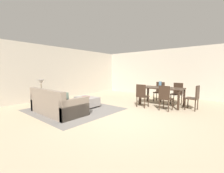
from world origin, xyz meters
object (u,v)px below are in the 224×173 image
at_px(side_table, 42,96).
at_px(dining_chair_far_left, 159,90).
at_px(ottoman_table, 87,101).
at_px(vase_centerpiece, 160,84).
at_px(dining_chair_far_right, 177,92).
at_px(couch, 57,105).
at_px(book_on_ottoman, 86,97).
at_px(dining_chair_near_left, 142,94).
at_px(dining_table, 161,90).
at_px(table_lamp, 41,82).
at_px(dining_chair_near_right, 165,97).
at_px(dining_chair_head_east, 194,96).

relative_size(side_table, dining_chair_far_left, 0.64).
distance_m(ottoman_table, vase_centerpiece, 3.12).
height_order(ottoman_table, dining_chair_far_right, dining_chair_far_right).
bearing_deg(side_table, ottoman_table, 41.59).
relative_size(ottoman_table, side_table, 1.66).
bearing_deg(dining_chair_far_left, couch, -113.69).
bearing_deg(book_on_ottoman, dining_chair_near_left, 38.29).
distance_m(dining_chair_far_left, vase_centerpiece, 0.97).
height_order(dining_chair_near_left, dining_chair_far_right, same).
height_order(dining_table, vase_centerpiece, vase_centerpiece).
height_order(couch, table_lamp, table_lamp).
xyz_separation_m(dining_chair_near_right, dining_chair_far_right, (-0.03, 1.55, 0.00)).
distance_m(dining_chair_far_left, dining_chair_far_right, 0.82).
bearing_deg(dining_table, table_lamp, -136.97).
bearing_deg(dining_chair_far_left, dining_table, -63.24).
xyz_separation_m(table_lamp, dining_table, (3.60, 3.36, -0.33)).
bearing_deg(table_lamp, couch, -4.46).
bearing_deg(dining_chair_far_left, vase_centerpiece, -67.37).
bearing_deg(book_on_ottoman, dining_chair_far_left, 59.12).
bearing_deg(dining_table, vase_centerpiece, -148.88).
height_order(dining_chair_near_left, dining_chair_far_left, same).
bearing_deg(book_on_ottoman, side_table, -140.81).
bearing_deg(table_lamp, dining_chair_far_right, 45.88).
bearing_deg(dining_chair_near_right, dining_chair_near_left, -175.59).
distance_m(dining_chair_near_left, dining_chair_far_left, 1.64).
bearing_deg(couch, side_table, 175.54).
relative_size(couch, vase_centerpiece, 8.08).
xyz_separation_m(side_table, table_lamp, (-0.00, -0.00, 0.54)).
bearing_deg(dining_chair_far_right, dining_table, -117.98).
xyz_separation_m(ottoman_table, vase_centerpiece, (2.19, 2.12, 0.66)).
height_order(side_table, dining_table, dining_table).
height_order(side_table, vase_centerpiece, vase_centerpiece).
bearing_deg(vase_centerpiece, dining_chair_head_east, 0.73).
height_order(dining_chair_far_left, dining_chair_head_east, same).
bearing_deg(dining_table, dining_chair_far_right, 62.02).
bearing_deg(book_on_ottoman, dining_chair_near_right, 28.70).
distance_m(ottoman_table, dining_chair_near_right, 3.03).
distance_m(couch, dining_chair_near_right, 3.83).
xyz_separation_m(table_lamp, dining_chair_near_left, (3.14, 2.51, -0.48)).
xyz_separation_m(dining_chair_head_east, book_on_ottoman, (-3.45, -2.21, -0.11)).
distance_m(side_table, dining_chair_far_left, 5.24).
bearing_deg(dining_table, side_table, -136.97).
bearing_deg(couch, dining_chair_near_right, 44.69).
bearing_deg(ottoman_table, dining_chair_far_right, 47.84).
relative_size(dining_chair_near_left, dining_chair_far_right, 1.00).
bearing_deg(dining_chair_head_east, table_lamp, -145.38).
xyz_separation_m(dining_chair_far_left, book_on_ottoman, (-1.81, -3.03, -0.11)).
bearing_deg(dining_chair_far_left, book_on_ottoman, -120.88).
height_order(side_table, dining_chair_near_right, dining_chair_near_right).
bearing_deg(side_table, vase_centerpiece, 43.18).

